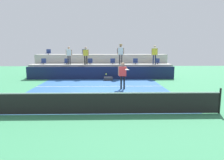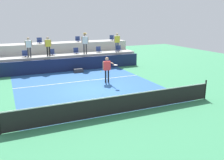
{
  "view_description": "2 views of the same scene",
  "coord_description": "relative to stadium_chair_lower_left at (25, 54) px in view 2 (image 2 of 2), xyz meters",
  "views": [
    {
      "loc": [
        0.53,
        -12.29,
        2.68
      ],
      "look_at": [
        0.8,
        -1.24,
        1.01
      ],
      "focal_mm": 33.47,
      "sensor_mm": 36.0,
      "label": 1
    },
    {
      "loc": [
        -4.71,
        -13.57,
        4.44
      ],
      "look_at": [
        0.61,
        -1.64,
        1.0
      ],
      "focal_mm": 38.8,
      "sensor_mm": 36.0,
      "label": 2
    }
  ],
  "objects": [
    {
      "name": "ground_plane",
      "position": [
        3.22,
        -7.23,
        -1.46
      ],
      "size": [
        40.0,
        40.0,
        0.0
      ],
      "primitive_type": "plane",
      "color": "#388456"
    },
    {
      "name": "court_inner_paint",
      "position": [
        3.22,
        -6.23,
        -1.46
      ],
      "size": [
        9.0,
        10.0,
        0.01
      ],
      "primitive_type": "cube",
      "color": "#285693",
      "rests_on": "ground_plane"
    },
    {
      "name": "court_service_line",
      "position": [
        3.22,
        -4.83,
        -1.46
      ],
      "size": [
        9.0,
        0.06,
        0.0
      ],
      "primitive_type": "cube",
      "color": "white",
      "rests_on": "ground_plane"
    },
    {
      "name": "tennis_net",
      "position": [
        3.22,
        -11.23,
        -0.97
      ],
      "size": [
        10.48,
        0.08,
        1.07
      ],
      "color": "black",
      "rests_on": "ground_plane"
    },
    {
      "name": "sponsor_backboard",
      "position": [
        3.22,
        -1.23,
        -0.91
      ],
      "size": [
        13.0,
        0.16,
        1.1
      ],
      "primitive_type": "cube",
      "color": "#141E42",
      "rests_on": "ground_plane"
    },
    {
      "name": "seating_tier_lower",
      "position": [
        3.22,
        0.07,
        -0.84
      ],
      "size": [
        13.0,
        1.8,
        1.25
      ],
      "primitive_type": "cube",
      "color": "#ADAAA3",
      "rests_on": "ground_plane"
    },
    {
      "name": "seating_tier_upper",
      "position": [
        3.22,
        1.87,
        -0.41
      ],
      "size": [
        13.0,
        1.8,
        2.1
      ],
      "primitive_type": "cube",
      "color": "#ADAAA3",
      "rests_on": "ground_plane"
    },
    {
      "name": "stadium_chair_lower_left",
      "position": [
        0.0,
        0.0,
        0.0
      ],
      "size": [
        0.44,
        0.4,
        0.52
      ],
      "color": "#2D2D33",
      "rests_on": "seating_tier_lower"
    },
    {
      "name": "stadium_chair_lower_mid_left",
      "position": [
        2.18,
        0.0,
        0.0
      ],
      "size": [
        0.44,
        0.4,
        0.52
      ],
      "color": "#2D2D33",
      "rests_on": "seating_tier_lower"
    },
    {
      "name": "stadium_chair_lower_mid_right",
      "position": [
        4.29,
        0.0,
        0.0
      ],
      "size": [
        0.44,
        0.4,
        0.52
      ],
      "color": "#2D2D33",
      "rests_on": "seating_tier_lower"
    },
    {
      "name": "stadium_chair_lower_right",
      "position": [
        6.43,
        0.0,
        0.0
      ],
      "size": [
        0.44,
        0.4,
        0.52
      ],
      "color": "#2D2D33",
      "rests_on": "seating_tier_lower"
    },
    {
      "name": "stadium_chair_lower_far_right",
      "position": [
        8.5,
        0.0,
        0.0
      ],
      "size": [
        0.44,
        0.4,
        0.52
      ],
      "color": "#2D2D33",
      "rests_on": "seating_tier_lower"
    },
    {
      "name": "stadium_chair_upper_left",
      "position": [
        1.45,
        1.8,
        0.85
      ],
      "size": [
        0.44,
        0.4,
        0.52
      ],
      "color": "#2D2D33",
      "rests_on": "seating_tier_upper"
    },
    {
      "name": "stadium_chair_upper_right",
      "position": [
        5.01,
        1.8,
        0.85
      ],
      "size": [
        0.44,
        0.4,
        0.52
      ],
      "color": "#2D2D33",
      "rests_on": "seating_tier_upper"
    },
    {
      "name": "stadium_chair_upper_far_right",
      "position": [
        8.58,
        1.8,
        0.85
      ],
      "size": [
        0.44,
        0.4,
        0.52
      ],
      "color": "#2D2D33",
      "rests_on": "seating_tier_upper"
    },
    {
      "name": "tennis_player",
      "position": [
        4.79,
        -5.89,
        -0.36
      ],
      "size": [
        0.65,
        1.25,
        1.78
      ],
      "color": "black",
      "rests_on": "ground_plane"
    },
    {
      "name": "spectator_in_grey",
      "position": [
        0.3,
        -0.38,
        0.74
      ],
      "size": [
        0.57,
        0.23,
        1.6
      ],
      "color": "#2D2D33",
      "rests_on": "seating_tier_lower"
    },
    {
      "name": "spectator_in_white",
      "position": [
        1.82,
        -0.38,
        0.73
      ],
      "size": [
        0.57,
        0.22,
        1.59
      ],
      "color": "black",
      "rests_on": "seating_tier_lower"
    },
    {
      "name": "spectator_with_hat",
      "position": [
        5.01,
        -0.38,
        0.93
      ],
      "size": [
        0.62,
        0.5,
        1.84
      ],
      "color": "#2D2D33",
      "rests_on": "seating_tier_lower"
    },
    {
      "name": "spectator_leaning_on_rail",
      "position": [
        8.11,
        -0.38,
        0.83
      ],
      "size": [
        0.6,
        0.24,
        1.73
      ],
      "color": "navy",
      "rests_on": "seating_tier_lower"
    },
    {
      "name": "tennis_ball",
      "position": [
        3.7,
        -7.5,
        -0.26
      ],
      "size": [
        0.07,
        0.07,
        0.07
      ],
      "color": "#CCE033"
    },
    {
      "name": "equipment_bag",
      "position": [
        3.87,
        -2.01,
        -1.31
      ],
      "size": [
        0.76,
        0.28,
        0.3
      ],
      "primitive_type": "cube",
      "color": "#333338",
      "rests_on": "ground_plane"
    }
  ]
}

